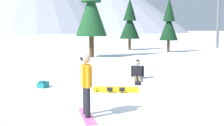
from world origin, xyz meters
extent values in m
plane|color=white|center=(0.00, 0.00, 0.00)|extent=(800.00, 800.00, 0.00)
cube|color=pink|center=(-2.48, -1.21, 0.01)|extent=(0.31, 1.53, 0.02)
cylinder|color=black|center=(-2.48, -1.37, 0.43)|extent=(0.15, 0.15, 0.82)
cylinder|color=black|center=(-2.47, -1.05, 0.43)|extent=(0.15, 0.15, 0.82)
cube|color=orange|center=(-2.48, -1.21, 1.13)|extent=(0.25, 0.41, 0.59)
cylinder|color=orange|center=(-2.48, -1.47, 1.14)|extent=(0.11, 0.11, 0.58)
cylinder|color=orange|center=(-2.47, -0.95, 1.14)|extent=(0.11, 0.11, 0.58)
sphere|color=tan|center=(-2.48, -1.21, 1.59)|extent=(0.24, 0.24, 0.24)
cube|color=black|center=(-2.62, -1.21, 1.60)|extent=(0.04, 0.17, 0.08)
cube|color=gray|center=(0.98, 3.94, 0.05)|extent=(0.43, 0.39, 0.10)
cylinder|color=gray|center=(0.90, 3.44, 0.07)|extent=(0.41, 0.80, 0.14)
cylinder|color=gray|center=(0.71, 3.50, 0.07)|extent=(0.41, 0.80, 0.14)
cube|color=black|center=(0.66, 3.09, 0.01)|extent=(0.80, 1.54, 0.02)
cube|color=black|center=(0.98, 3.94, 0.36)|extent=(0.46, 0.36, 0.52)
cylinder|color=black|center=(1.22, 3.85, 0.36)|extent=(0.11, 0.11, 0.52)
cylinder|color=black|center=(0.73, 4.03, 0.36)|extent=(0.11, 0.11, 0.52)
sphere|color=tan|center=(0.98, 3.94, 0.78)|extent=(0.24, 0.24, 0.24)
sphere|color=black|center=(0.98, 3.94, 0.83)|extent=(0.20, 0.20, 0.20)
cube|color=yellow|center=(-0.91, 1.27, 0.13)|extent=(1.47, 0.56, 0.26)
cylinder|color=yellow|center=(-1.62, 1.50, 0.13)|extent=(0.28, 0.18, 0.26)
cylinder|color=yellow|center=(-0.19, 1.04, 0.13)|extent=(0.28, 0.18, 0.26)
cube|color=black|center=(-1.14, 1.30, 0.14)|extent=(0.22, 0.17, 0.16)
cube|color=black|center=(-0.71, 1.16, 0.14)|extent=(0.22, 0.17, 0.16)
cube|color=#1E7A7F|center=(-3.50, 3.06, 0.12)|extent=(0.52, 0.55, 0.23)
cube|color=#165B5F|center=(-3.54, 3.00, 0.24)|extent=(0.30, 0.29, 0.07)
cylinder|color=black|center=(-3.36, 3.25, 0.13)|extent=(0.08, 0.12, 0.02)
cylinder|color=#472D19|center=(9.82, 17.99, 0.62)|extent=(0.28, 0.28, 1.25)
cone|color=black|center=(9.82, 17.99, 2.58)|extent=(1.92, 1.92, 2.65)
cone|color=black|center=(9.82, 17.99, 4.43)|extent=(1.25, 1.25, 2.43)
cylinder|color=#472D19|center=(6.96, 22.15, 0.66)|extent=(0.30, 0.30, 1.31)
cone|color=black|center=(6.96, 22.15, 2.71)|extent=(2.35, 2.35, 2.80)
cone|color=black|center=(6.96, 22.15, 4.67)|extent=(1.53, 1.53, 2.56)
cylinder|color=#472D19|center=(0.96, 14.89, 0.90)|extent=(0.41, 0.41, 1.81)
cone|color=#194723|center=(0.96, 14.89, 3.73)|extent=(2.66, 2.66, 3.84)
cylinder|color=#595B60|center=(19.04, 22.38, 4.47)|extent=(0.36, 0.36, 8.95)
camera|label=1|loc=(-3.81, -8.49, 2.37)|focal=44.52mm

